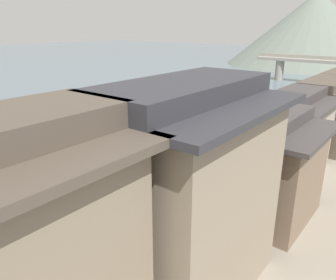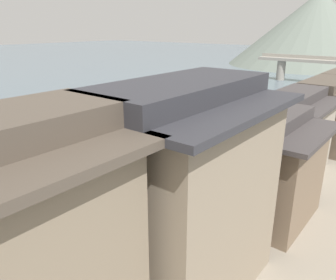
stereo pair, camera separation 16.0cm
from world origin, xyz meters
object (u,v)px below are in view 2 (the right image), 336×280
at_px(boat_moored_nearest, 42,270).
at_px(house_waterfront_far, 322,114).
at_px(boat_moored_second, 278,124).
at_px(boat_moored_far, 234,149).
at_px(boat_moored_third, 299,111).
at_px(stone_bridge, 318,66).
at_px(house_waterfront_tall, 259,165).
at_px(boat_midriver_drifting, 197,170).
at_px(house_waterfront_narrow, 290,133).
at_px(house_waterfront_second, 181,190).
at_px(boat_midriver_upstream, 319,102).

bearing_deg(boat_moored_nearest, house_waterfront_far, 78.19).
relative_size(boat_moored_second, boat_moored_far, 1.32).
relative_size(boat_moored_third, stone_bridge, 0.20).
height_order(boat_moored_nearest, house_waterfront_tall, house_waterfront_tall).
xyz_separation_m(boat_midriver_drifting, house_waterfront_tall, (6.61, -3.62, 3.50)).
distance_m(boat_midriver_drifting, house_waterfront_narrow, 7.64).
bearing_deg(house_waterfront_narrow, boat_moored_third, 105.48).
bearing_deg(boat_moored_nearest, boat_moored_far, 92.13).
bearing_deg(boat_moored_far, stone_bridge, 96.97).
bearing_deg(house_waterfront_narrow, boat_moored_nearest, -106.12).
distance_m(boat_midriver_drifting, stone_bridge, 52.39).
relative_size(house_waterfront_narrow, stone_bridge, 0.30).
relative_size(boat_moored_third, house_waterfront_tall, 0.72).
xyz_separation_m(house_waterfront_second, stone_bridge, (-11.97, 62.91, -1.40)).
xyz_separation_m(boat_moored_third, boat_midriver_upstream, (0.47, 8.02, -0.11)).
relative_size(boat_moored_third, boat_midriver_upstream, 1.00).
relative_size(boat_moored_third, house_waterfront_far, 0.69).
height_order(boat_moored_third, house_waterfront_far, house_waterfront_far).
distance_m(boat_moored_second, boat_moored_third, 8.08).
relative_size(boat_moored_nearest, house_waterfront_second, 0.64).
bearing_deg(house_waterfront_tall, house_waterfront_narrow, 95.70).
distance_m(boat_moored_second, house_waterfront_far, 9.04).
bearing_deg(boat_moored_far, boat_moored_nearest, -87.87).
bearing_deg(boat_moored_second, house_waterfront_far, -44.56).
relative_size(boat_midriver_drifting, boat_midriver_upstream, 1.12).
height_order(boat_moored_nearest, boat_midriver_drifting, boat_moored_nearest).
distance_m(boat_moored_nearest, house_waterfront_second, 8.09).
bearing_deg(boat_moored_nearest, boat_moored_second, 91.16).
bearing_deg(boat_moored_nearest, house_waterfront_tall, 61.57).
xyz_separation_m(boat_moored_far, boat_midriver_drifting, (-0.04, -6.10, -0.05)).
height_order(boat_midriver_drifting, house_waterfront_second, house_waterfront_second).
relative_size(boat_moored_second, boat_midriver_upstream, 1.15).
height_order(boat_moored_far, house_waterfront_narrow, house_waterfront_narrow).
xyz_separation_m(boat_moored_third, stone_bridge, (-5.49, 27.02, 3.35)).
distance_m(boat_moored_nearest, boat_moored_third, 39.33).
relative_size(boat_moored_far, house_waterfront_far, 0.60).
bearing_deg(boat_midriver_upstream, stone_bridge, 107.44).
xyz_separation_m(boat_moored_nearest, boat_midriver_upstream, (-0.40, 47.34, -0.14)).
bearing_deg(boat_moored_third, boat_midriver_upstream, 86.61).
height_order(boat_moored_third, house_waterfront_tall, house_waterfront_tall).
relative_size(house_waterfront_narrow, house_waterfront_far, 1.03).
distance_m(boat_moored_third, house_waterfront_second, 36.78).
relative_size(boat_midriver_drifting, house_waterfront_far, 0.77).
height_order(boat_midriver_drifting, house_waterfront_far, house_waterfront_far).
height_order(boat_moored_second, house_waterfront_narrow, house_waterfront_narrow).
relative_size(boat_midriver_upstream, house_waterfront_far, 0.69).
bearing_deg(boat_moored_far, boat_midriver_upstream, 89.24).
bearing_deg(stone_bridge, house_waterfront_tall, -77.65).
distance_m(boat_moored_nearest, house_waterfront_narrow, 18.74).
bearing_deg(boat_midriver_drifting, boat_moored_second, 89.42).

